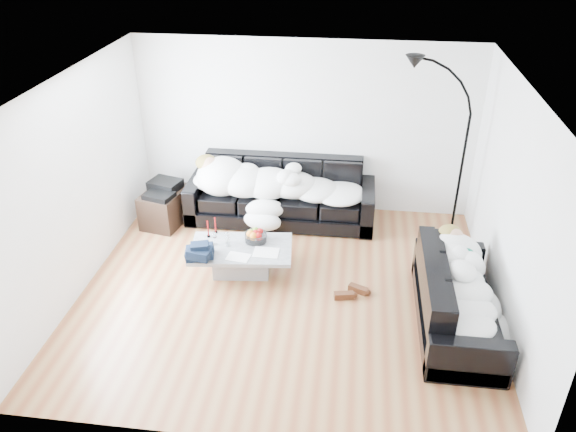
# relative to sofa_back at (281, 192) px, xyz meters

# --- Properties ---
(ground) EXTENTS (5.00, 5.00, 0.00)m
(ground) POSITION_rel_sofa_back_xyz_m (0.30, -1.78, -0.45)
(ground) COLOR brown
(ground) RESTS_ON ground
(wall_back) EXTENTS (5.00, 0.02, 2.60)m
(wall_back) POSITION_rel_sofa_back_xyz_m (0.30, 0.47, 0.85)
(wall_back) COLOR silver
(wall_back) RESTS_ON ground
(wall_left) EXTENTS (0.02, 4.50, 2.60)m
(wall_left) POSITION_rel_sofa_back_xyz_m (-2.20, -1.78, 0.85)
(wall_left) COLOR silver
(wall_left) RESTS_ON ground
(wall_right) EXTENTS (0.02, 4.50, 2.60)m
(wall_right) POSITION_rel_sofa_back_xyz_m (2.80, -1.78, 0.85)
(wall_right) COLOR silver
(wall_right) RESTS_ON ground
(ceiling) EXTENTS (5.00, 5.00, 0.00)m
(ceiling) POSITION_rel_sofa_back_xyz_m (0.30, -1.78, 2.15)
(ceiling) COLOR white
(ceiling) RESTS_ON ground
(sofa_back) EXTENTS (2.77, 0.96, 0.90)m
(sofa_back) POSITION_rel_sofa_back_xyz_m (0.00, 0.00, 0.00)
(sofa_back) COLOR black
(sofa_back) RESTS_ON ground
(sofa_right) EXTENTS (0.84, 1.96, 0.79)m
(sofa_right) POSITION_rel_sofa_back_xyz_m (2.31, -2.14, -0.05)
(sofa_right) COLOR black
(sofa_right) RESTS_ON ground
(sleeper_back) EXTENTS (2.34, 0.81, 0.47)m
(sleeper_back) POSITION_rel_sofa_back_xyz_m (0.00, -0.05, 0.20)
(sleeper_back) COLOR white
(sleeper_back) RESTS_ON sofa_back
(sleeper_right) EXTENTS (0.71, 1.68, 0.41)m
(sleeper_right) POSITION_rel_sofa_back_xyz_m (2.31, -2.14, 0.17)
(sleeper_right) COLOR white
(sleeper_right) RESTS_ON sofa_right
(teal_cushion) EXTENTS (0.42, 0.38, 0.20)m
(teal_cushion) POSITION_rel_sofa_back_xyz_m (2.25, -1.54, 0.27)
(teal_cushion) COLOR #0E674C
(teal_cushion) RESTS_ON sofa_right
(coffee_table) EXTENTS (1.36, 0.88, 0.38)m
(coffee_table) POSITION_rel_sofa_back_xyz_m (-0.31, -1.45, -0.26)
(coffee_table) COLOR #939699
(coffee_table) RESTS_ON ground
(fruit_bowl) EXTENTS (0.31, 0.31, 0.18)m
(fruit_bowl) POSITION_rel_sofa_back_xyz_m (-0.15, -1.27, 0.01)
(fruit_bowl) COLOR white
(fruit_bowl) RESTS_ON coffee_table
(wine_glass_a) EXTENTS (0.08, 0.08, 0.16)m
(wine_glass_a) POSITION_rel_sofa_back_xyz_m (-0.51, -1.36, 0.00)
(wine_glass_a) COLOR white
(wine_glass_a) RESTS_ON coffee_table
(wine_glass_b) EXTENTS (0.09, 0.09, 0.18)m
(wine_glass_b) POSITION_rel_sofa_back_xyz_m (-0.66, -1.42, 0.01)
(wine_glass_b) COLOR white
(wine_glass_b) RESTS_ON coffee_table
(wine_glass_c) EXTENTS (0.09, 0.09, 0.16)m
(wine_glass_c) POSITION_rel_sofa_back_xyz_m (-0.48, -1.44, 0.01)
(wine_glass_c) COLOR white
(wine_glass_c) RESTS_ON coffee_table
(candle_left) EXTENTS (0.05, 0.05, 0.24)m
(candle_left) POSITION_rel_sofa_back_xyz_m (-0.79, -1.25, 0.04)
(candle_left) COLOR maroon
(candle_left) RESTS_ON coffee_table
(candle_right) EXTENTS (0.04, 0.04, 0.23)m
(candle_right) POSITION_rel_sofa_back_xyz_m (-0.72, -1.14, 0.04)
(candle_right) COLOR maroon
(candle_right) RESTS_ON coffee_table
(newspaper_a) EXTENTS (0.32, 0.24, 0.01)m
(newspaper_a) POSITION_rel_sofa_back_xyz_m (0.02, -1.53, -0.07)
(newspaper_a) COLOR silver
(newspaper_a) RESTS_ON coffee_table
(newspaper_b) EXTENTS (0.31, 0.24, 0.01)m
(newspaper_b) POSITION_rel_sofa_back_xyz_m (-0.30, -1.68, -0.07)
(newspaper_b) COLOR silver
(newspaper_b) RESTS_ON coffee_table
(navy_jacket) EXTENTS (0.38, 0.33, 0.18)m
(navy_jacket) POSITION_rel_sofa_back_xyz_m (-0.80, -1.76, 0.09)
(navy_jacket) COLOR black
(navy_jacket) RESTS_ON coffee_table
(shoes) EXTENTS (0.41, 0.30, 0.09)m
(shoes) POSITION_rel_sofa_back_xyz_m (1.11, -1.78, -0.41)
(shoes) COLOR #472311
(shoes) RESTS_ON ground
(av_cabinet) EXTENTS (0.65, 0.84, 0.52)m
(av_cabinet) POSITION_rel_sofa_back_xyz_m (-1.69, -0.32, -0.19)
(av_cabinet) COLOR black
(av_cabinet) RESTS_ON ground
(stereo) EXTENTS (0.51, 0.44, 0.13)m
(stereo) POSITION_rel_sofa_back_xyz_m (-1.69, -0.32, 0.13)
(stereo) COLOR black
(stereo) RESTS_ON av_cabinet
(floor_lamp) EXTENTS (0.84, 0.37, 2.26)m
(floor_lamp) POSITION_rel_sofa_back_xyz_m (2.50, -0.20, 0.68)
(floor_lamp) COLOR black
(floor_lamp) RESTS_ON ground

